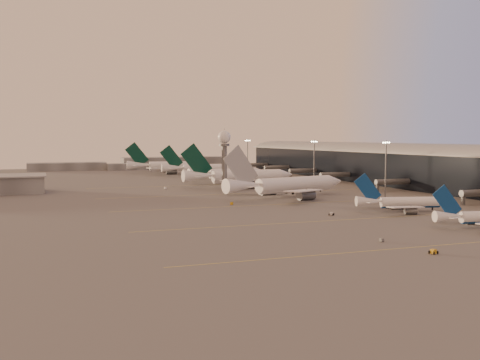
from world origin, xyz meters
name	(u,v)px	position (x,y,z in m)	size (l,w,h in m)	color
ground	(337,226)	(0.00, 0.00, 0.00)	(700.00, 700.00, 0.00)	#555353
taxiway_markings	(332,202)	(30.00, 56.00, 0.01)	(180.00, 185.25, 0.02)	#E2CC4F
terminal	(409,166)	(107.88, 110.09, 10.52)	(57.00, 362.00, 23.04)	black
radar_tower	(224,148)	(5.00, 120.00, 20.95)	(6.40, 6.40, 31.10)	slate
mast_b	(386,167)	(55.00, 55.00, 13.74)	(3.60, 0.56, 25.00)	slate
mast_c	(314,162)	(50.00, 110.00, 13.74)	(3.60, 0.56, 25.00)	slate
mast_d	(248,156)	(48.00, 200.00, 13.74)	(3.60, 0.56, 25.00)	slate
distant_horizon	(144,164)	(2.62, 325.14, 3.89)	(165.00, 37.50, 9.00)	slate
narrowbody_mid	(404,204)	(38.24, 19.62, 2.81)	(34.79, 27.41, 13.87)	white
widebody_white	(288,188)	(19.98, 77.14, 4.04)	(64.79, 51.24, 23.32)	white
greentail_a	(240,179)	(18.53, 134.19, 4.11)	(64.11, 51.68, 23.27)	white
greentail_b	(228,175)	(26.15, 175.98, 3.42)	(52.92, 42.39, 19.36)	white
greentail_c	(204,170)	(23.97, 220.67, 3.73)	(58.22, 46.92, 21.14)	white
greentail_d	(170,168)	(8.68, 255.10, 4.03)	(62.73, 50.45, 22.80)	white
gsv_truck_a	(383,238)	(-1.90, -26.32, 0.96)	(4.88, 2.53, 1.88)	slate
gsv_tug_near	(433,252)	(0.17, -43.00, 0.52)	(2.91, 3.97, 1.02)	gold
gsv_tug_mid	(331,214)	(9.53, 19.98, 0.53)	(4.10, 4.05, 1.03)	silver
gsv_truck_b	(373,199)	(44.31, 47.97, 1.23)	(6.34, 3.75, 2.41)	silver
gsv_truck_c	(232,202)	(-11.95, 59.99, 1.07)	(4.86, 5.11, 2.10)	gold
gsv_catering_b	(379,190)	(65.36, 74.76, 1.92)	(4.69, 2.26, 3.84)	silver
gsv_tug_far	(235,191)	(5.77, 106.79, 0.44)	(2.36, 3.28, 0.85)	silver
gsv_truck_d	(165,187)	(-22.31, 132.78, 1.21)	(2.67, 6.04, 2.36)	silver
gsv_tug_hangar	(274,182)	(44.98, 150.02, 0.55)	(4.13, 3.03, 1.06)	gold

